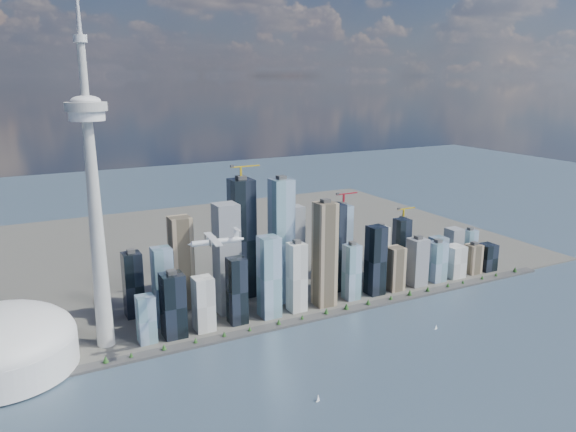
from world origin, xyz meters
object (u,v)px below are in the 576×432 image
airplane (216,241)px  needle_tower (93,193)px  sailboat_west (318,399)px  sailboat_east (436,328)px  dome_stadium (0,345)px

airplane → needle_tower: bearing=146.2°
needle_tower → sailboat_west: needle_tower is taller
airplane → sailboat_east: 390.97m
airplane → sailboat_east: size_ratio=9.47×
needle_tower → dome_stadium: size_ratio=2.75×
needle_tower → airplane: 189.06m
dome_stadium → airplane: size_ratio=2.54×
dome_stadium → sailboat_east: size_ratio=24.01×
dome_stadium → sailboat_east: bearing=-15.7°
airplane → sailboat_west: (70.30, -159.33, -173.60)m
dome_stadium → sailboat_west: size_ratio=19.69×
needle_tower → sailboat_east: bearing=-21.0°
dome_stadium → sailboat_west: dome_stadium is taller
needle_tower → sailboat_east: (480.82, -184.54, -233.17)m
needle_tower → sailboat_west: 415.70m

